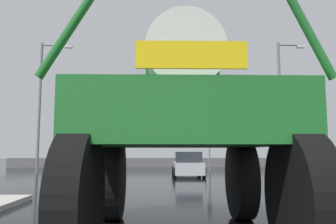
% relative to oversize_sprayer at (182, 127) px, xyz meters
% --- Properties ---
extents(ground_plane, '(120.00, 120.00, 0.00)m').
position_rel_oversize_sprayer_xyz_m(ground_plane, '(-0.33, 12.05, -1.99)').
color(ground_plane, black).
extents(oversize_sprayer, '(4.06, 5.32, 4.16)m').
position_rel_oversize_sprayer_xyz_m(oversize_sprayer, '(0.00, 0.00, 0.00)').
color(oversize_sprayer, black).
rests_on(oversize_sprayer, ground).
extents(sedan_ahead, '(1.97, 4.14, 1.52)m').
position_rel_oversize_sprayer_xyz_m(sedan_ahead, '(1.62, 15.32, -1.27)').
color(sedan_ahead, '#B7B7BF').
rests_on(sedan_ahead, ground).
extents(traffic_signal_near_right, '(0.24, 0.54, 3.34)m').
position_rel_oversize_sprayer_xyz_m(traffic_signal_near_right, '(4.82, 4.64, 0.44)').
color(traffic_signal_near_right, slate).
rests_on(traffic_signal_near_right, ground).
extents(traffic_signal_far_left, '(0.24, 0.55, 3.22)m').
position_rel_oversize_sprayer_xyz_m(traffic_signal_far_left, '(3.68, 19.72, 0.36)').
color(traffic_signal_far_left, slate).
rests_on(traffic_signal_far_left, ground).
extents(streetlight_far_left, '(2.21, 0.24, 9.16)m').
position_rel_oversize_sprayer_xyz_m(streetlight_far_left, '(-8.25, 17.80, 3.09)').
color(streetlight_far_left, slate).
rests_on(streetlight_far_left, ground).
extents(streetlight_far_right, '(1.87, 0.24, 8.76)m').
position_rel_oversize_sprayer_xyz_m(streetlight_far_right, '(7.90, 15.82, 2.85)').
color(streetlight_far_right, slate).
rests_on(streetlight_far_right, ground).
extents(roadside_barrier, '(28.77, 0.24, 0.90)m').
position_rel_oversize_sprayer_xyz_m(roadside_barrier, '(-0.33, 28.24, -1.54)').
color(roadside_barrier, '#59595B').
rests_on(roadside_barrier, ground).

